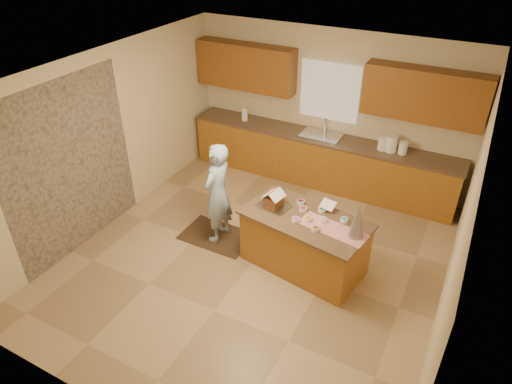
# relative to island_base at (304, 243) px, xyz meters

# --- Properties ---
(floor) EXTENTS (5.50, 5.50, 0.00)m
(floor) POSITION_rel_island_base_xyz_m (-0.66, -0.18, -0.40)
(floor) COLOR tan
(floor) RESTS_ON ground
(ceiling) EXTENTS (5.50, 5.50, 0.00)m
(ceiling) POSITION_rel_island_base_xyz_m (-0.66, -0.18, 2.30)
(ceiling) COLOR silver
(ceiling) RESTS_ON floor
(wall_back) EXTENTS (5.50, 5.50, 0.00)m
(wall_back) POSITION_rel_island_base_xyz_m (-0.66, 2.57, 0.95)
(wall_back) COLOR beige
(wall_back) RESTS_ON floor
(wall_front) EXTENTS (5.50, 5.50, 0.00)m
(wall_front) POSITION_rel_island_base_xyz_m (-0.66, -2.93, 0.95)
(wall_front) COLOR beige
(wall_front) RESTS_ON floor
(wall_left) EXTENTS (5.50, 5.50, 0.00)m
(wall_left) POSITION_rel_island_base_xyz_m (-3.16, -0.18, 0.95)
(wall_left) COLOR beige
(wall_left) RESTS_ON floor
(wall_right) EXTENTS (5.50, 5.50, 0.00)m
(wall_right) POSITION_rel_island_base_xyz_m (1.84, -0.18, 0.95)
(wall_right) COLOR beige
(wall_right) RESTS_ON floor
(stone_accent) EXTENTS (0.00, 2.50, 2.50)m
(stone_accent) POSITION_rel_island_base_xyz_m (-3.14, -0.98, 0.85)
(stone_accent) COLOR gray
(stone_accent) RESTS_ON wall_left
(window_curtain) EXTENTS (1.05, 0.03, 1.00)m
(window_curtain) POSITION_rel_island_base_xyz_m (-0.66, 2.54, 1.25)
(window_curtain) COLOR white
(window_curtain) RESTS_ON wall_back
(back_counter_base) EXTENTS (4.80, 0.60, 0.88)m
(back_counter_base) POSITION_rel_island_base_xyz_m (-0.66, 2.27, 0.04)
(back_counter_base) COLOR #9F7220
(back_counter_base) RESTS_ON floor
(back_counter_top) EXTENTS (4.85, 0.63, 0.04)m
(back_counter_top) POSITION_rel_island_base_xyz_m (-0.66, 2.27, 0.50)
(back_counter_top) COLOR brown
(back_counter_top) RESTS_ON back_counter_base
(upper_cabinet_left) EXTENTS (1.85, 0.35, 0.80)m
(upper_cabinet_left) POSITION_rel_island_base_xyz_m (-2.21, 2.39, 1.50)
(upper_cabinet_left) COLOR brown
(upper_cabinet_left) RESTS_ON wall_back
(upper_cabinet_right) EXTENTS (1.85, 0.35, 0.80)m
(upper_cabinet_right) POSITION_rel_island_base_xyz_m (0.89, 2.39, 1.50)
(upper_cabinet_right) COLOR brown
(upper_cabinet_right) RESTS_ON wall_back
(sink) EXTENTS (0.70, 0.45, 0.12)m
(sink) POSITION_rel_island_base_xyz_m (-0.66, 2.27, 0.49)
(sink) COLOR silver
(sink) RESTS_ON back_counter_top
(faucet) EXTENTS (0.03, 0.03, 0.28)m
(faucet) POSITION_rel_island_base_xyz_m (-0.66, 2.45, 0.66)
(faucet) COLOR silver
(faucet) RESTS_ON back_counter_top
(island_base) EXTENTS (1.73, 1.07, 0.79)m
(island_base) POSITION_rel_island_base_xyz_m (0.00, 0.00, 0.00)
(island_base) COLOR #9F7220
(island_base) RESTS_ON floor
(island_top) EXTENTS (1.82, 1.15, 0.04)m
(island_top) POSITION_rel_island_base_xyz_m (0.00, 0.00, 0.41)
(island_top) COLOR brown
(island_top) RESTS_ON island_base
(table_runner) EXTENTS (0.94, 0.47, 0.01)m
(table_runner) POSITION_rel_island_base_xyz_m (0.40, -0.07, 0.43)
(table_runner) COLOR #A90C11
(table_runner) RESTS_ON island_top
(baking_tray) EXTENTS (0.46, 0.37, 0.02)m
(baking_tray) POSITION_rel_island_base_xyz_m (-0.50, 0.04, 0.44)
(baking_tray) COLOR silver
(baking_tray) RESTS_ON island_top
(cookbook) EXTENTS (0.22, 0.19, 0.08)m
(cookbook) POSITION_rel_island_base_xyz_m (0.19, 0.31, 0.51)
(cookbook) COLOR white
(cookbook) RESTS_ON island_top
(tinsel_tree) EXTENTS (0.23, 0.23, 0.50)m
(tinsel_tree) POSITION_rel_island_base_xyz_m (0.70, -0.07, 0.68)
(tinsel_tree) COLOR silver
(tinsel_tree) RESTS_ON island_top
(rug) EXTENTS (1.07, 0.70, 0.01)m
(rug) POSITION_rel_island_base_xyz_m (-1.43, 0.00, -0.39)
(rug) COLOR black
(rug) RESTS_ON floor
(boy) EXTENTS (0.39, 0.58, 1.58)m
(boy) POSITION_rel_island_base_xyz_m (-1.38, 0.00, 0.40)
(boy) COLOR #90AACD
(boy) RESTS_ON rug
(canister_a) EXTENTS (0.16, 0.16, 0.23)m
(canister_a) POSITION_rel_island_base_xyz_m (0.42, 2.27, 0.64)
(canister_a) COLOR white
(canister_a) RESTS_ON back_counter_top
(canister_b) EXTENTS (0.19, 0.19, 0.27)m
(canister_b) POSITION_rel_island_base_xyz_m (0.55, 2.27, 0.66)
(canister_b) COLOR white
(canister_b) RESTS_ON back_counter_top
(canister_c) EXTENTS (0.14, 0.14, 0.21)m
(canister_c) POSITION_rel_island_base_xyz_m (0.74, 2.27, 0.63)
(canister_c) COLOR white
(canister_c) RESTS_ON back_counter_top
(paper_towel) EXTENTS (0.11, 0.11, 0.25)m
(paper_towel) POSITION_rel_island_base_xyz_m (-2.18, 2.27, 0.65)
(paper_towel) COLOR white
(paper_towel) RESTS_ON back_counter_top
(gingerbread_house) EXTENTS (0.29, 0.29, 0.25)m
(gingerbread_house) POSITION_rel_island_base_xyz_m (-0.50, 0.04, 0.55)
(gingerbread_house) COLOR brown
(gingerbread_house) RESTS_ON baking_tray
(candy_bowls) EXTENTS (0.78, 0.59, 0.05)m
(candy_bowls) POSITION_rel_island_base_xyz_m (0.09, 0.06, 0.46)
(candy_bowls) COLOR #96325B
(candy_bowls) RESTS_ON island_top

